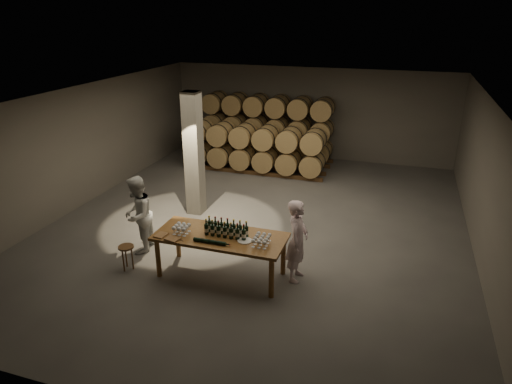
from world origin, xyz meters
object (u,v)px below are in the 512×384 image
(bottle_cluster, at_px, (226,230))
(plate, at_px, (245,241))
(tasting_table, at_px, (220,240))
(stool, at_px, (126,250))
(notebook_near, at_px, (173,239))
(person_man, at_px, (297,241))
(person_woman, at_px, (138,215))

(bottle_cluster, distance_m, plate, 0.44)
(tasting_table, distance_m, stool, 2.01)
(notebook_near, relative_size, person_man, 0.16)
(stool, bearing_deg, person_woman, 102.21)
(stool, bearing_deg, plate, 7.24)
(tasting_table, relative_size, plate, 9.11)
(notebook_near, distance_m, person_man, 2.42)
(plate, bearing_deg, person_woman, 169.92)
(plate, bearing_deg, tasting_table, 172.23)
(stool, height_order, person_woman, person_woman)
(plate, distance_m, notebook_near, 1.40)
(stool, bearing_deg, person_man, 12.17)
(person_woman, bearing_deg, notebook_near, 44.83)
(tasting_table, relative_size, person_man, 1.53)
(person_man, xyz_separation_m, person_woman, (-3.58, 0.05, 0.02))
(plate, height_order, stool, plate)
(bottle_cluster, relative_size, plate, 3.03)
(tasting_table, distance_m, person_man, 1.52)
(bottle_cluster, relative_size, stool, 1.63)
(tasting_table, bearing_deg, person_man, 13.30)
(notebook_near, relative_size, person_woman, 0.15)
(bottle_cluster, bearing_deg, plate, -12.93)
(person_woman, bearing_deg, plate, 67.81)
(tasting_table, bearing_deg, notebook_near, -151.11)
(tasting_table, height_order, person_man, person_man)
(plate, height_order, notebook_near, notebook_near)
(notebook_near, bearing_deg, person_woman, 160.53)
(plate, relative_size, person_man, 0.17)
(person_man, bearing_deg, stool, 104.83)
(notebook_near, height_order, stool, notebook_near)
(tasting_table, relative_size, person_woman, 1.49)
(stool, xyz_separation_m, person_man, (3.41, 0.74, 0.41))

